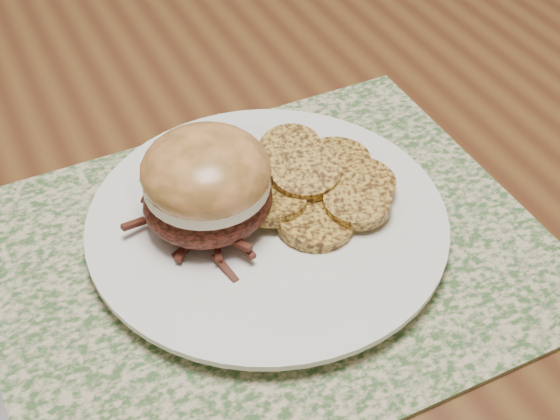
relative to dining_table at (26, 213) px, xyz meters
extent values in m
cube|color=brown|center=(0.00, 0.00, 0.06)|extent=(1.50, 0.90, 0.04)
cylinder|color=brown|center=(0.69, 0.39, -0.32)|extent=(0.06, 0.06, 0.71)
cube|color=#3A5E30|center=(0.13, -0.22, 0.08)|extent=(0.45, 0.33, 0.00)
cylinder|color=white|center=(0.16, -0.20, 0.09)|extent=(0.26, 0.26, 0.02)
ellipsoid|color=black|center=(0.12, -0.18, 0.12)|extent=(0.12, 0.12, 0.04)
cylinder|color=#EDE3C2|center=(0.12, -0.18, 0.14)|extent=(0.12, 0.12, 0.01)
ellipsoid|color=#C47C40|center=(0.12, -0.18, 0.15)|extent=(0.12, 0.12, 0.05)
cylinder|color=gold|center=(0.17, -0.16, 0.10)|extent=(0.08, 0.08, 0.01)
cylinder|color=gold|center=(0.21, -0.15, 0.11)|extent=(0.05, 0.05, 0.02)
cylinder|color=gold|center=(0.23, -0.17, 0.10)|extent=(0.06, 0.06, 0.02)
cylinder|color=gold|center=(0.17, -0.20, 0.11)|extent=(0.08, 0.08, 0.02)
cylinder|color=gold|center=(0.20, -0.18, 0.12)|extent=(0.07, 0.07, 0.02)
cylinder|color=gold|center=(0.24, -0.21, 0.11)|extent=(0.07, 0.07, 0.01)
cylinder|color=gold|center=(0.19, -0.22, 0.10)|extent=(0.07, 0.07, 0.02)
cylinder|color=gold|center=(0.22, -0.22, 0.11)|extent=(0.07, 0.07, 0.02)
camera|label=1|loc=(-0.02, -0.59, 0.51)|focal=50.00mm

